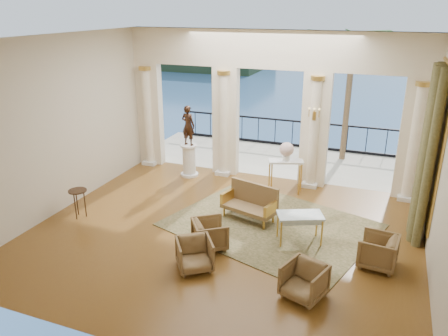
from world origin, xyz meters
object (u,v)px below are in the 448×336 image
at_px(armchair_c, 378,250).
at_px(statue, 188,125).
at_px(side_table, 78,194).
at_px(armchair_d, 210,233).
at_px(pedestal, 189,161).
at_px(console_table, 286,166).
at_px(settee, 251,202).
at_px(armchair_a, 195,253).
at_px(game_table, 300,217).
at_px(armchair_b, 304,280).

distance_m(armchair_c, statue, 6.86).
height_order(statue, side_table, statue).
distance_m(armchair_d, pedestal, 4.51).
xyz_separation_m(statue, console_table, (3.14, -0.11, -0.88)).
distance_m(armchair_d, statue, 4.69).
bearing_deg(statue, console_table, -172.13).
relative_size(settee, statue, 1.20).
relative_size(armchair_a, armchair_c, 0.95).
relative_size(armchair_a, statue, 0.58).
height_order(game_table, pedestal, pedestal).
bearing_deg(armchair_b, console_table, 126.61).
bearing_deg(side_table, statue, 69.31).
relative_size(game_table, pedestal, 1.12).
xyz_separation_m(armchair_a, game_table, (1.79, 1.85, 0.26)).
xyz_separation_m(settee, side_table, (-4.13, -1.50, 0.19)).
relative_size(armchair_a, armchair_b, 0.98).
xyz_separation_m(armchair_b, statue, (-4.65, 4.87, 1.29)).
xyz_separation_m(settee, game_table, (1.40, -0.73, 0.17)).
bearing_deg(armchair_d, pedestal, -4.57).
relative_size(settee, game_table, 1.30).
xyz_separation_m(game_table, statue, (-4.15, 2.90, 1.03)).
distance_m(armchair_b, side_table, 6.16).
bearing_deg(console_table, side_table, -160.75).
distance_m(armchair_d, console_table, 3.86).
relative_size(statue, console_table, 1.18).
height_order(pedestal, console_table, pedestal).
bearing_deg(settee, armchair_c, -4.25).
bearing_deg(armchair_a, statue, 81.13).
distance_m(settee, statue, 3.70).
bearing_deg(settee, side_table, -144.63).
bearing_deg(armchair_d, statue, -4.57).
bearing_deg(armchair_c, armchair_a, -61.07).
bearing_deg(game_table, pedestal, 121.43).
bearing_deg(console_table, armchair_b, -91.36).
bearing_deg(armchair_c, pedestal, -112.83).
xyz_separation_m(armchair_d, console_table, (0.81, 3.75, 0.41)).
height_order(armchair_c, game_table, armchair_c).
xyz_separation_m(armchair_a, console_table, (0.78, 4.64, 0.42)).
relative_size(game_table, console_table, 1.08).
height_order(game_table, console_table, console_table).
bearing_deg(pedestal, game_table, -34.92).
bearing_deg(game_table, settee, 128.99).
relative_size(game_table, side_table, 1.54).
bearing_deg(game_table, armchair_d, -175.73).
bearing_deg(armchair_c, side_table, -80.63).
xyz_separation_m(armchair_b, armchair_c, (1.23, 1.58, 0.01)).
bearing_deg(side_table, settee, 19.92).
bearing_deg(armchair_c, armchair_d, -74.49).
bearing_deg(pedestal, armchair_a, -63.56).
distance_m(armchair_b, pedestal, 6.74).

